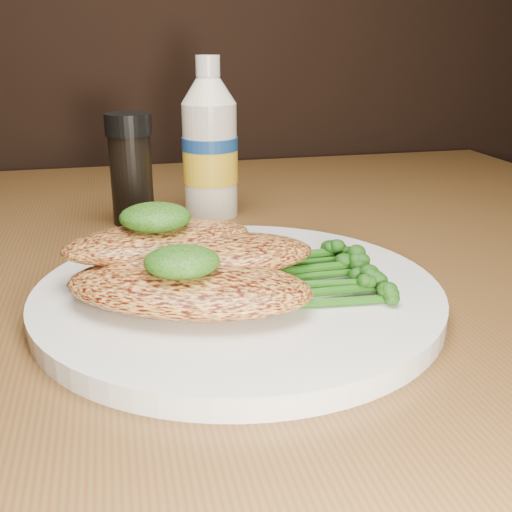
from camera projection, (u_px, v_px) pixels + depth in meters
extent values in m
cylinder|color=white|center=(238.00, 295.00, 0.46)|extent=(0.30, 0.30, 0.02)
ellipsoid|color=gold|center=(188.00, 287.00, 0.42)|extent=(0.19, 0.15, 0.03)
ellipsoid|color=gold|center=(206.00, 255.00, 0.45)|extent=(0.17, 0.09, 0.02)
ellipsoid|color=gold|center=(159.00, 241.00, 0.46)|extent=(0.16, 0.10, 0.02)
ellipsoid|color=#0B3207|center=(182.00, 262.00, 0.40)|extent=(0.06, 0.06, 0.02)
ellipsoid|color=#0B3207|center=(155.00, 217.00, 0.46)|extent=(0.07, 0.07, 0.02)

